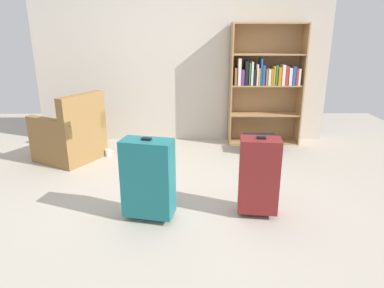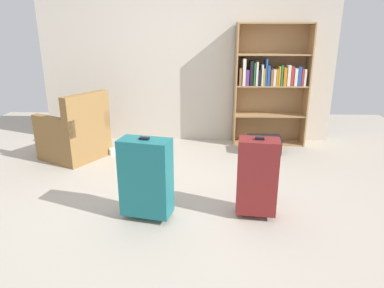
{
  "view_description": "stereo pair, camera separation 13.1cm",
  "coord_description": "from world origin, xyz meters",
  "px_view_note": "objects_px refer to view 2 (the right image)",
  "views": [
    {
      "loc": [
        0.12,
        -3.24,
        1.65
      ],
      "look_at": [
        0.14,
        0.13,
        0.55
      ],
      "focal_mm": 32.41,
      "sensor_mm": 36.0,
      "label": 1
    },
    {
      "loc": [
        0.25,
        -3.23,
        1.65
      ],
      "look_at": [
        0.14,
        0.13,
        0.55
      ],
      "focal_mm": 32.41,
      "sensor_mm": 36.0,
      "label": 2
    }
  ],
  "objects_px": {
    "mug": "(112,152)",
    "suitcase_teal": "(146,177)",
    "bookshelf": "(270,82)",
    "suitcase_dark_red": "(257,176)",
    "storage_box": "(264,144)",
    "armchair": "(76,135)"
  },
  "relations": [
    {
      "from": "bookshelf",
      "to": "storage_box",
      "type": "height_order",
      "value": "bookshelf"
    },
    {
      "from": "bookshelf",
      "to": "suitcase_dark_red",
      "type": "height_order",
      "value": "bookshelf"
    },
    {
      "from": "bookshelf",
      "to": "suitcase_teal",
      "type": "bearing_deg",
      "value": -122.74
    },
    {
      "from": "armchair",
      "to": "suitcase_dark_red",
      "type": "relative_size",
      "value": 1.24
    },
    {
      "from": "storage_box",
      "to": "suitcase_teal",
      "type": "xyz_separation_m",
      "value": [
        -1.37,
        -1.85,
        0.28
      ]
    },
    {
      "from": "mug",
      "to": "suitcase_teal",
      "type": "height_order",
      "value": "suitcase_teal"
    },
    {
      "from": "mug",
      "to": "bookshelf",
      "type": "bearing_deg",
      "value": 15.81
    },
    {
      "from": "mug",
      "to": "suitcase_dark_red",
      "type": "distance_m",
      "value": 2.41
    },
    {
      "from": "armchair",
      "to": "suitcase_teal",
      "type": "height_order",
      "value": "armchair"
    },
    {
      "from": "suitcase_dark_red",
      "to": "armchair",
      "type": "bearing_deg",
      "value": 145.8
    },
    {
      "from": "suitcase_dark_red",
      "to": "bookshelf",
      "type": "bearing_deg",
      "value": 77.81
    },
    {
      "from": "bookshelf",
      "to": "storage_box",
      "type": "relative_size",
      "value": 3.86
    },
    {
      "from": "mug",
      "to": "suitcase_teal",
      "type": "relative_size",
      "value": 0.15
    },
    {
      "from": "storage_box",
      "to": "suitcase_dark_red",
      "type": "bearing_deg",
      "value": -101.75
    },
    {
      "from": "suitcase_dark_red",
      "to": "suitcase_teal",
      "type": "distance_m",
      "value": 1.0
    },
    {
      "from": "mug",
      "to": "storage_box",
      "type": "height_order",
      "value": "storage_box"
    },
    {
      "from": "mug",
      "to": "suitcase_dark_red",
      "type": "xyz_separation_m",
      "value": [
        1.76,
        -1.6,
        0.35
      ]
    },
    {
      "from": "armchair",
      "to": "suitcase_dark_red",
      "type": "bearing_deg",
      "value": -34.2
    },
    {
      "from": "bookshelf",
      "to": "mug",
      "type": "height_order",
      "value": "bookshelf"
    },
    {
      "from": "storage_box",
      "to": "suitcase_teal",
      "type": "height_order",
      "value": "suitcase_teal"
    },
    {
      "from": "bookshelf",
      "to": "suitcase_teal",
      "type": "height_order",
      "value": "bookshelf"
    },
    {
      "from": "mug",
      "to": "storage_box",
      "type": "xyz_separation_m",
      "value": [
        2.13,
        0.18,
        0.08
      ]
    }
  ]
}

